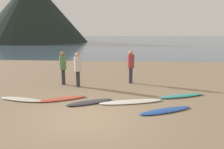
% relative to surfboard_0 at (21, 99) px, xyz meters
% --- Properties ---
extents(ground_plane, '(120.00, 120.00, 0.20)m').
position_rel_surfboard_0_xyz_m(ground_plane, '(3.07, 8.23, -0.15)').
color(ground_plane, '#8C7559').
rests_on(ground_plane, ground).
extents(ocean_water, '(140.00, 100.00, 0.01)m').
position_rel_surfboard_0_xyz_m(ocean_water, '(3.07, 63.12, -0.05)').
color(ocean_water, '#475B6B').
rests_on(ocean_water, ground).
extents(headland_hill, '(26.14, 26.14, 15.14)m').
position_rel_surfboard_0_xyz_m(headland_hill, '(-18.60, 48.31, 7.52)').
color(headland_hill, black).
rests_on(headland_hill, ground).
extents(surfboard_0, '(2.04, 0.94, 0.10)m').
position_rel_surfboard_0_xyz_m(surfboard_0, '(0.00, 0.00, 0.00)').
color(surfboard_0, silver).
rests_on(surfboard_0, ground).
extents(surfboard_1, '(2.03, 1.40, 0.08)m').
position_rel_surfboard_0_xyz_m(surfboard_1, '(1.69, 0.21, -0.01)').
color(surfboard_1, '#D84C38').
rests_on(surfboard_1, ground).
extents(surfboard_2, '(1.95, 1.48, 0.09)m').
position_rel_surfboard_0_xyz_m(surfboard_2, '(2.91, -0.19, -0.01)').
color(surfboard_2, '#333338').
rests_on(surfboard_2, ground).
extents(surfboard_3, '(2.69, 1.26, 0.07)m').
position_rel_surfboard_0_xyz_m(surfboard_3, '(4.55, 0.00, -0.01)').
color(surfboard_3, silver).
rests_on(surfboard_3, ground).
extents(surfboard_4, '(2.15, 1.45, 0.07)m').
position_rel_surfboard_0_xyz_m(surfboard_4, '(5.78, -0.99, -0.01)').
color(surfboard_4, '#1E479E').
rests_on(surfboard_4, ground).
extents(surfboard_5, '(2.22, 1.27, 0.09)m').
position_rel_surfboard_0_xyz_m(surfboard_5, '(6.77, 1.01, -0.00)').
color(surfboard_5, teal).
rests_on(surfboard_5, ground).
extents(person_0, '(0.37, 0.37, 1.83)m').
position_rel_surfboard_0_xyz_m(person_0, '(4.57, 3.63, 1.03)').
color(person_0, '#2D2D38').
rests_on(person_0, ground).
extents(person_1, '(0.36, 0.36, 1.78)m').
position_rel_surfboard_0_xyz_m(person_1, '(1.87, 2.55, 1.00)').
color(person_1, '#2D2D38').
rests_on(person_1, ground).
extents(person_2, '(0.36, 0.36, 1.78)m').
position_rel_surfboard_0_xyz_m(person_2, '(0.97, 3.02, 1.00)').
color(person_2, '#2D2D38').
rests_on(person_2, ground).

